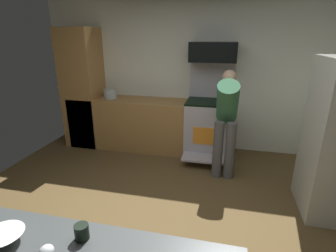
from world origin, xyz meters
TOP-DOWN VIEW (x-y plane):
  - ground_plane at (0.00, 0.00)m, footprint 5.20×4.80m
  - wall_back at (0.00, 2.34)m, footprint 5.20×0.12m
  - lower_cabinet_run at (-0.90, 1.98)m, footprint 2.40×0.60m
  - cabinet_column at (-1.90, 1.98)m, footprint 0.60×0.60m
  - oven_range at (0.40, 1.97)m, footprint 0.76×0.96m
  - microwave at (0.40, 2.06)m, footprint 0.74×0.38m
  - person_cook at (0.68, 1.33)m, footprint 0.31×0.60m
  - mixing_bowl_large at (-0.46, -1.36)m, footprint 0.22×0.22m
  - mug_coffee at (-0.06, -1.23)m, footprint 0.08×0.08m
  - stock_pot at (-1.38, 1.98)m, footprint 0.22×0.22m

SIDE VIEW (x-z plane):
  - ground_plane at x=0.00m, z-range -0.02..0.00m
  - lower_cabinet_run at x=-0.90m, z-range 0.00..0.90m
  - oven_range at x=0.40m, z-range -0.27..1.30m
  - person_cook at x=0.68m, z-range 0.13..1.64m
  - mixing_bowl_large at x=-0.46m, z-range 0.90..0.96m
  - mug_coffee at x=-0.06m, z-range 0.90..0.99m
  - stock_pot at x=-1.38m, z-range 0.90..1.06m
  - cabinet_column at x=-1.90m, z-range 0.00..2.10m
  - wall_back at x=0.00m, z-range 0.00..2.60m
  - microwave at x=0.40m, z-range 1.56..1.87m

